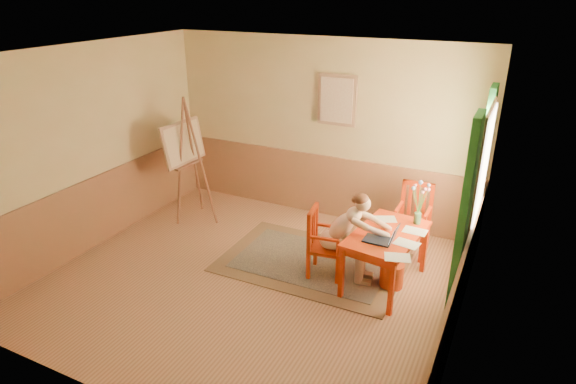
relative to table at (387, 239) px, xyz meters
The scene contains 14 objects.
room 1.83m from the table, 157.38° to the right, with size 5.04×4.54×2.84m.
wainscot 1.55m from the table, behind, with size 5.00×4.50×1.00m.
window 1.22m from the table, 27.54° to the left, with size 0.12×2.01×2.20m.
wall_portrait 2.39m from the table, 129.48° to the left, with size 0.60×0.05×0.76m.
rug 1.18m from the table, behind, with size 2.42×1.62×0.02m.
table is the anchor object (origin of this frame).
chair_left 0.80m from the table, behind, with size 0.48×0.46×0.92m.
chair_back 1.00m from the table, 83.61° to the left, with size 0.44×0.46×0.99m.
figure 0.47m from the table, 169.82° to the right, with size 0.91×0.45×1.19m.
laptop 0.28m from the table, 86.30° to the right, with size 0.39×0.24×0.23m.
papers 0.20m from the table, 12.06° to the right, with size 0.73×1.16×0.00m.
vase 0.60m from the table, 57.83° to the left, with size 0.22×0.27×0.55m.
wastebasket 0.48m from the table, ahead, with size 0.29×0.29×0.32m, color #C03F16.
easel 3.44m from the table, behind, with size 0.66×0.87×1.96m.
Camera 1 is at (2.77, -4.61, 3.48)m, focal length 30.68 mm.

